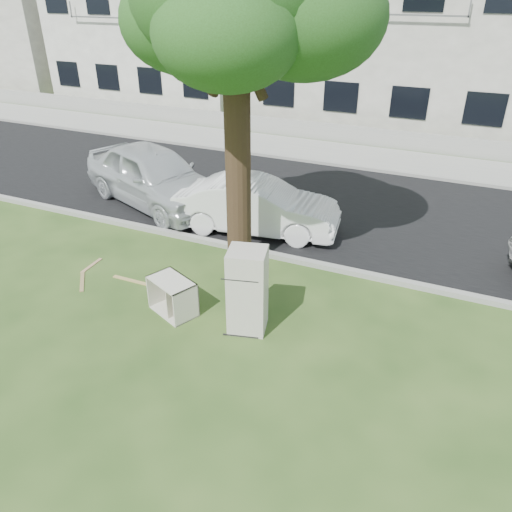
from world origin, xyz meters
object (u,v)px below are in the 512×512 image
at_px(cabinet, 173,296).
at_px(car_center, 257,206).
at_px(fridge, 248,291).
at_px(car_left, 154,176).

bearing_deg(cabinet, car_center, 113.41).
bearing_deg(fridge, cabinet, 170.36).
height_order(fridge, car_left, car_left).
bearing_deg(fridge, car_left, 124.47).
distance_m(car_center, car_left, 3.51).
xyz_separation_m(fridge, car_center, (-1.55, 3.92, -0.13)).
xyz_separation_m(fridge, cabinet, (-1.56, -0.13, -0.46)).
xyz_separation_m(cabinet, car_center, (0.01, 4.05, 0.33)).
distance_m(fridge, car_center, 4.22).
height_order(car_center, car_left, car_left).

